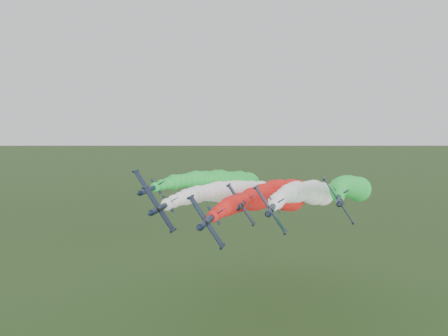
{
  "coord_description": "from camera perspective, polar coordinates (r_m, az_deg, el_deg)",
  "views": [
    {
      "loc": [
        13.37,
        -75.04,
        63.82
      ],
      "look_at": [
        -6.33,
        8.85,
        53.85
      ],
      "focal_mm": 35.0,
      "sensor_mm": 36.0,
      "label": 1
    }
  ],
  "objects": [
    {
      "name": "jet_lead",
      "position": [
        130.43,
        6.59,
        -4.05
      ],
      "size": [
        16.43,
        86.06,
        18.14
      ],
      "rotation": [
        0.0,
        0.98,
        0.0
      ],
      "color": "black",
      "rests_on": "ground"
    },
    {
      "name": "jet_trail",
      "position": [
        153.03,
        8.46,
        -2.98
      ],
      "size": [
        16.69,
        86.33,
        18.41
      ],
      "rotation": [
        0.0,
        0.98,
        0.0
      ],
      "color": "black",
      "rests_on": "ground"
    },
    {
      "name": "jet_inner_right",
      "position": [
        140.29,
        11.18,
        -3.21
      ],
      "size": [
        16.56,
        86.19,
        18.28
      ],
      "rotation": [
        0.0,
        0.98,
        0.0
      ],
      "color": "black",
      "rests_on": "ground"
    },
    {
      "name": "jet_outer_right",
      "position": [
        146.07,
        16.26,
        -2.46
      ],
      "size": [
        16.97,
        86.6,
        18.69
      ],
      "rotation": [
        0.0,
        0.98,
        0.0
      ],
      "color": "black",
      "rests_on": "ground"
    },
    {
      "name": "jet_inner_left",
      "position": [
        141.65,
        2.27,
        -3.24
      ],
      "size": [
        17.09,
        86.73,
        18.81
      ],
      "rotation": [
        0.0,
        0.98,
        0.0
      ],
      "color": "black",
      "rests_on": "ground"
    },
    {
      "name": "jet_outer_left",
      "position": [
        151.82,
        0.56,
        -1.83
      ],
      "size": [
        17.02,
        86.65,
        18.74
      ],
      "rotation": [
        0.0,
        0.98,
        0.0
      ],
      "color": "black",
      "rests_on": "ground"
    }
  ]
}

